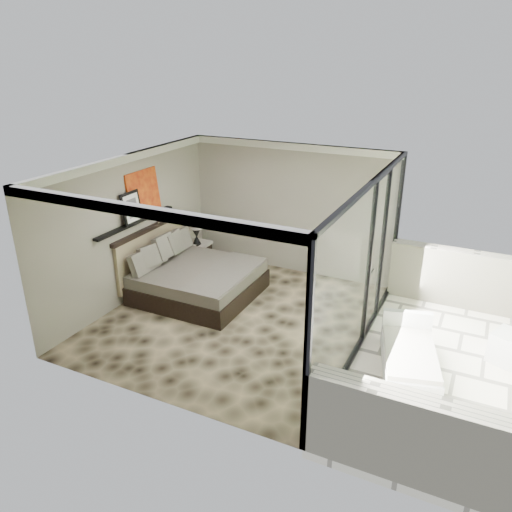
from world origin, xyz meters
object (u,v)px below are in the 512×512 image
at_px(bed, 194,278).
at_px(ottoman, 509,348).
at_px(table_lamp, 196,228).
at_px(lounger, 409,357).
at_px(nightstand, 197,253).

height_order(bed, ottoman, bed).
distance_m(table_lamp, lounger, 5.47).
bearing_deg(nightstand, ottoman, 10.57).
bearing_deg(bed, lounger, -9.13).
bearing_deg(lounger, ottoman, 16.90).
height_order(table_lamp, lounger, table_lamp).
height_order(nightstand, table_lamp, table_lamp).
bearing_deg(nightstand, lounger, -0.77).
distance_m(bed, ottoman, 5.67).
bearing_deg(ottoman, bed, -178.45).
distance_m(nightstand, table_lamp, 0.61).
height_order(bed, lounger, bed).
relative_size(nightstand, table_lamp, 0.98).
bearing_deg(lounger, bed, 155.87).
distance_m(bed, nightstand, 1.53).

